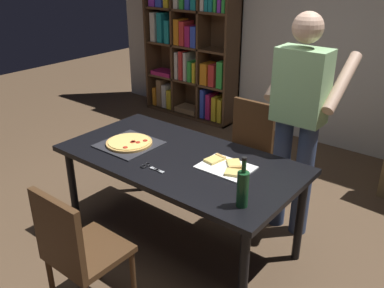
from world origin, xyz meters
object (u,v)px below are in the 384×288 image
Objects in this scene: bookshelf at (191,46)px; pepperoni_pizza_on_tray at (129,143)px; dining_table at (179,165)px; chair_near_camera at (76,248)px; chair_far_side at (246,145)px; kitchen_scissors at (149,167)px; person_serving_pizza at (299,115)px; wine_bottle at (243,188)px.

pepperoni_pizza_on_tray is (1.35, -2.45, -0.21)m from bookshelf.
chair_near_camera reaches higher than dining_table.
bookshelf reaches higher than chair_far_side.
bookshelf is 4.68× the size of pepperoni_pizza_on_tray.
kitchen_scissors is (-0.05, 0.69, 0.24)m from chair_near_camera.
dining_table is at bearing -90.00° from chair_far_side.
kitchen_scissors is (-0.62, -0.99, -0.24)m from person_serving_pizza.
kitchen_scissors reaches higher than dining_table.
person_serving_pizza reaches higher than dining_table.
chair_far_side is at bearing 66.97° from pepperoni_pizza_on_tray.
dining_table is 0.96m from chair_near_camera.
pepperoni_pizza_on_tray is 1.17m from wine_bottle.
dining_table is 1.99× the size of chair_far_side.
chair_far_side is at bearing 90.00° from dining_table.
dining_table is 1.02× the size of person_serving_pizza.
pepperoni_pizza_on_tray is 1.32× the size of wine_bottle.
bookshelf is at bearing 133.37° from wine_bottle.
chair_near_camera reaches higher than kitchen_scissors.
chair_far_side reaches higher than dining_table.
chair_near_camera is at bearing -108.78° from person_serving_pizza.
person_serving_pizza is (0.57, -0.22, 0.49)m from chair_far_side.
chair_far_side reaches higher than kitchen_scissors.
pepperoni_pizza_on_tray reaches higher than dining_table.
dining_table is at bearing 159.05° from wine_bottle.
wine_bottle reaches higher than kitchen_scissors.
chair_far_side is 2.85× the size of wine_bottle.
chair_near_camera is 3.80m from bookshelf.
chair_far_side is (0.00, 0.95, -0.17)m from dining_table.
person_serving_pizza reaches higher than kitchen_scissors.
kitchen_scissors is at bearing 94.20° from chair_near_camera.
kitchen_scissors is at bearing 179.13° from wine_bottle.
wine_bottle is at bearing -59.88° from chair_far_side.
wine_bottle reaches higher than chair_far_side.
dining_table is 0.92× the size of bookshelf.
person_serving_pizza is 9.09× the size of kitchen_scissors.
chair_far_side is (0.00, 1.90, 0.00)m from chair_near_camera.
chair_far_side is at bearing -38.50° from bookshelf.
person_serving_pizza reaches higher than chair_far_side.
dining_table is at bearing 90.00° from chair_near_camera.
wine_bottle is (2.50, -2.64, -0.10)m from bookshelf.
dining_table is at bearing -52.99° from bookshelf.
person_serving_pizza is (0.57, 0.73, 0.32)m from dining_table.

